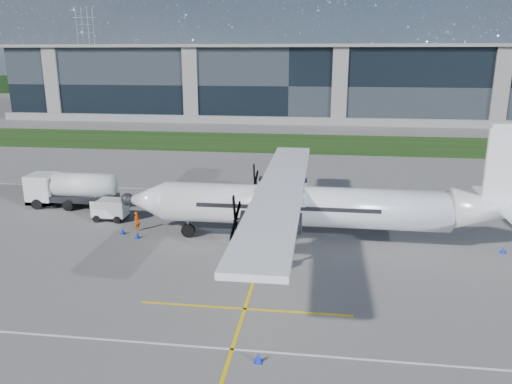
# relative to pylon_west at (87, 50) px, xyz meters

# --- Properties ---
(ground) EXTENTS (400.00, 400.00, 0.00)m
(ground) POSITION_rel_pylon_west_xyz_m (80.00, -110.00, -15.00)
(ground) COLOR #625F5C
(ground) RESTS_ON ground
(grass_strip) EXTENTS (400.00, 18.00, 0.04)m
(grass_strip) POSITION_rel_pylon_west_xyz_m (80.00, -102.00, -14.98)
(grass_strip) COLOR #15360E
(grass_strip) RESTS_ON ground
(terminal_building) EXTENTS (120.00, 20.00, 15.00)m
(terminal_building) POSITION_rel_pylon_west_xyz_m (80.00, -70.00, -7.50)
(terminal_building) COLOR black
(terminal_building) RESTS_ON ground
(tree_line) EXTENTS (400.00, 6.00, 6.00)m
(tree_line) POSITION_rel_pylon_west_xyz_m (80.00, -10.00, -12.00)
(tree_line) COLOR black
(tree_line) RESTS_ON ground
(pylon_west) EXTENTS (9.00, 4.60, 30.00)m
(pylon_west) POSITION_rel_pylon_west_xyz_m (0.00, 0.00, 0.00)
(pylon_west) COLOR gray
(pylon_west) RESTS_ON ground
(yellow_taxiway_centerline) EXTENTS (0.20, 70.00, 0.01)m
(yellow_taxiway_centerline) POSITION_rel_pylon_west_xyz_m (83.00, -140.00, -14.99)
(yellow_taxiway_centerline) COLOR yellow
(yellow_taxiway_centerline) RESTS_ON ground
(turboprop_aircraft) EXTENTS (29.87, 30.98, 9.29)m
(turboprop_aircraft) POSITION_rel_pylon_west_xyz_m (86.84, -145.35, -10.35)
(turboprop_aircraft) COLOR white
(turboprop_aircraft) RESTS_ON ground
(fuel_tanker_truck) EXTENTS (8.59, 2.79, 3.22)m
(fuel_tanker_truck) POSITION_rel_pylon_west_xyz_m (63.54, -138.95, -13.39)
(fuel_tanker_truck) COLOR silver
(fuel_tanker_truck) RESTS_ON ground
(baggage_tug) EXTENTS (3.03, 1.82, 1.82)m
(baggage_tug) POSITION_rel_pylon_west_xyz_m (69.18, -142.14, -14.09)
(baggage_tug) COLOR silver
(baggage_tug) RESTS_ON ground
(ground_crew_person) EXTENTS (0.82, 0.90, 1.81)m
(ground_crew_person) POSITION_rel_pylon_west_xyz_m (72.45, -144.46, -14.10)
(ground_crew_person) COLOR #F25907
(ground_crew_person) RESTS_ON ground
(safety_cone_nose_port) EXTENTS (0.36, 0.36, 0.50)m
(safety_cone_nose_port) POSITION_rel_pylon_west_xyz_m (73.03, -146.09, -14.75)
(safety_cone_nose_port) COLOR #0B25BF
(safety_cone_nose_port) RESTS_ON ground
(safety_cone_portwing) EXTENTS (0.36, 0.36, 0.50)m
(safety_cone_portwing) POSITION_rel_pylon_west_xyz_m (84.40, -160.85, -14.75)
(safety_cone_portwing) COLOR #0B25BF
(safety_cone_portwing) RESTS_ON ground
(safety_cone_fwd) EXTENTS (0.36, 0.36, 0.50)m
(safety_cone_fwd) POSITION_rel_pylon_west_xyz_m (71.56, -145.35, -14.75)
(safety_cone_fwd) COLOR #0B25BF
(safety_cone_fwd) RESTS_ON ground
(safety_cone_tail) EXTENTS (0.36, 0.36, 0.50)m
(safety_cone_tail) POSITION_rel_pylon_west_xyz_m (100.13, -145.51, -14.75)
(safety_cone_tail) COLOR #0B25BF
(safety_cone_tail) RESTS_ON ground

